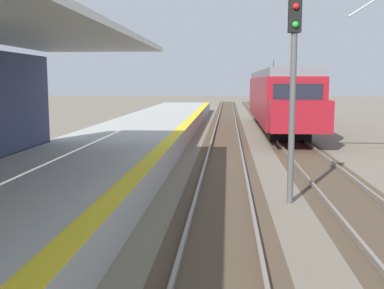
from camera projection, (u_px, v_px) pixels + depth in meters
station_platform at (60, 183)px, 12.82m from camera, size 5.00×80.00×0.91m
track_pair_nearest_platform at (224, 172)px, 16.49m from camera, size 2.34×120.00×0.16m
track_pair_middle at (324, 174)px, 16.24m from camera, size 2.34×120.00×0.16m
approaching_train at (279, 97)px, 31.05m from camera, size 2.93×19.60×4.76m
rail_signal_post at (293, 81)px, 12.10m from camera, size 0.32×0.34×5.20m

